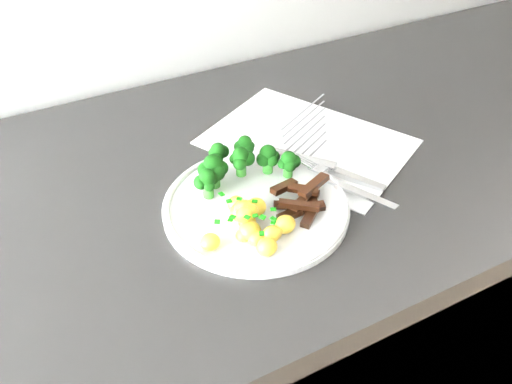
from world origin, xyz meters
name	(u,v)px	position (x,y,z in m)	size (l,w,h in m)	color
counter	(285,342)	(-0.14, 1.66, 0.47)	(2.50, 0.63, 0.94)	black
recipe_paper	(307,142)	(-0.10, 1.68, 0.94)	(0.33, 0.36, 0.00)	white
plate	(256,205)	(-0.25, 1.58, 0.95)	(0.25, 0.25, 0.01)	white
broccoli	(238,162)	(-0.25, 1.64, 0.98)	(0.15, 0.09, 0.05)	#26681D
potatoes	(251,221)	(-0.28, 1.54, 0.96)	(0.12, 0.11, 0.04)	gold
beef_strips	(303,201)	(-0.20, 1.55, 0.96)	(0.09, 0.08, 0.03)	black
fork	(345,184)	(-0.13, 1.55, 0.96)	(0.07, 0.17, 0.02)	silver
knife	(342,173)	(-0.11, 1.58, 0.95)	(0.11, 0.15, 0.02)	silver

